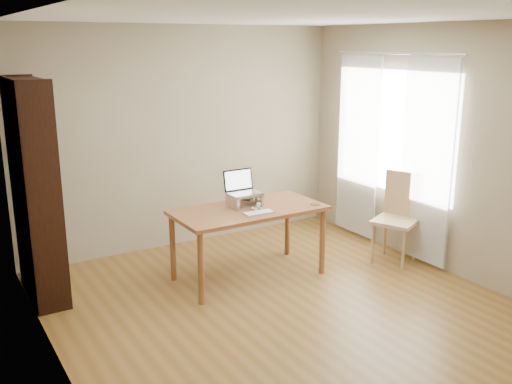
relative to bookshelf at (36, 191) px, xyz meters
The scene contains 10 objects.
room 2.43m from the bookshelf, 39.52° to the right, with size 4.04×4.54×2.64m.
bookshelf is the anchor object (origin of this frame).
curtains 3.83m from the bookshelf, 11.30° to the right, with size 0.03×1.90×2.25m.
desk 2.07m from the bookshelf, 18.36° to the right, with size 1.55×0.78×0.75m.
laptop_stand 2.02m from the bookshelf, 16.19° to the right, with size 0.32×0.25×0.13m.
laptop 2.00m from the bookshelf, 14.57° to the right, with size 0.33×0.28×0.24m.
keyboard 2.12m from the bookshelf, 24.16° to the right, with size 0.31×0.14×0.02m.
coaster 2.77m from the bookshelf, 18.58° to the right, with size 0.11×0.11×0.01m, color brown.
cat 2.05m from the bookshelf, 15.09° to the right, with size 0.23×0.47×0.14m.
chair 3.82m from the bookshelf, 17.21° to the right, with size 0.59×0.58×1.00m.
Camera 1 is at (-2.75, -3.91, 2.40)m, focal length 40.00 mm.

